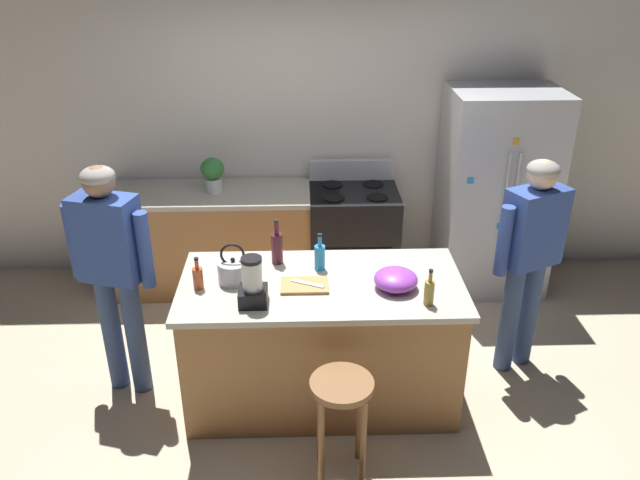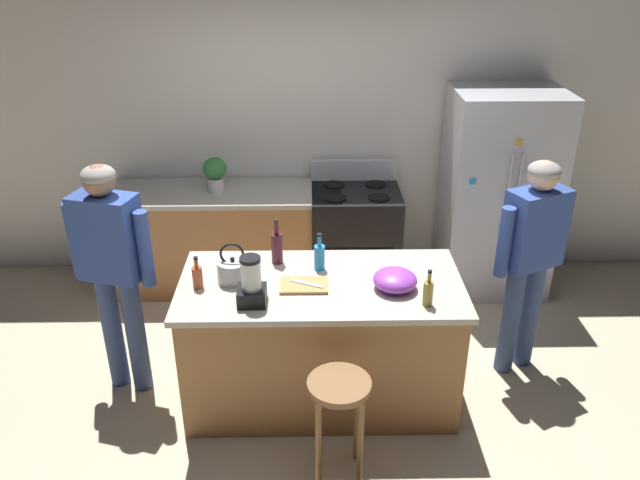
{
  "view_description": "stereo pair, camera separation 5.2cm",
  "coord_description": "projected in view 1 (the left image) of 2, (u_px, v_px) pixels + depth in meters",
  "views": [
    {
      "loc": [
        -0.12,
        -3.45,
        2.93
      ],
      "look_at": [
        0.0,
        0.3,
        1.06
      ],
      "focal_mm": 35.25,
      "sensor_mm": 36.0,
      "label": 1
    },
    {
      "loc": [
        -0.07,
        -3.45,
        2.93
      ],
      "look_at": [
        0.0,
        0.3,
        1.06
      ],
      "focal_mm": 35.25,
      "sensor_mm": 36.0,
      "label": 2
    }
  ],
  "objects": [
    {
      "name": "bottle_cooking_sauce",
      "position": [
        198.0,
        277.0,
        3.89
      ],
      "size": [
        0.06,
        0.06,
        0.22
      ],
      "color": "#B24C26",
      "rests_on": "kitchen_island"
    },
    {
      "name": "person_by_island_left",
      "position": [
        112.0,
        262.0,
        4.03
      ],
      "size": [
        0.59,
        0.32,
        1.65
      ],
      "color": "#384C7A",
      "rests_on": "ground_plane"
    },
    {
      "name": "bottle_soda",
      "position": [
        320.0,
        256.0,
        4.11
      ],
      "size": [
        0.07,
        0.07,
        0.26
      ],
      "color": "#268CD8",
      "rests_on": "kitchen_island"
    },
    {
      "name": "kitchen_island",
      "position": [
        321.0,
        340.0,
        4.19
      ],
      "size": [
        1.81,
        0.88,
        0.91
      ],
      "color": "#9E6B3D",
      "rests_on": "ground_plane"
    },
    {
      "name": "refrigerator",
      "position": [
        495.0,
        193.0,
        5.39
      ],
      "size": [
        0.9,
        0.73,
        1.77
      ],
      "color": "#B7BABF",
      "rests_on": "ground_plane"
    },
    {
      "name": "ground_plane",
      "position": [
        321.0,
        394.0,
        4.4
      ],
      "size": [
        14.0,
        14.0,
        0.0
      ],
      "primitive_type": "plane",
      "color": "beige"
    },
    {
      "name": "mixing_bowl",
      "position": [
        396.0,
        279.0,
        3.9
      ],
      "size": [
        0.27,
        0.27,
        0.12
      ],
      "primitive_type": "ellipsoid",
      "color": "purple",
      "rests_on": "kitchen_island"
    },
    {
      "name": "bar_stool",
      "position": [
        341.0,
        404.0,
        3.52
      ],
      "size": [
        0.36,
        0.36,
        0.69
      ],
      "color": "brown",
      "rests_on": "ground_plane"
    },
    {
      "name": "stove_range",
      "position": [
        353.0,
        238.0,
        5.56
      ],
      "size": [
        0.76,
        0.65,
        1.09
      ],
      "color": "black",
      "rests_on": "ground_plane"
    },
    {
      "name": "blender_appliance",
      "position": [
        253.0,
        285.0,
        3.71
      ],
      "size": [
        0.17,
        0.17,
        0.31
      ],
      "color": "black",
      "rests_on": "kitchen_island"
    },
    {
      "name": "bottle_vinegar",
      "position": [
        429.0,
        292.0,
        3.72
      ],
      "size": [
        0.06,
        0.06,
        0.24
      ],
      "color": "olive",
      "rests_on": "kitchen_island"
    },
    {
      "name": "potted_plant",
      "position": [
        213.0,
        173.0,
        5.28
      ],
      "size": [
        0.2,
        0.2,
        0.3
      ],
      "color": "silver",
      "rests_on": "back_counter_run"
    },
    {
      "name": "bottle_wine",
      "position": [
        277.0,
        247.0,
        4.17
      ],
      "size": [
        0.08,
        0.08,
        0.32
      ],
      "color": "#471923",
      "rests_on": "kitchen_island"
    },
    {
      "name": "back_wall",
      "position": [
        314.0,
        127.0,
        5.54
      ],
      "size": [
        8.0,
        0.1,
        2.7
      ],
      "primitive_type": "cube",
      "color": "silver",
      "rests_on": "ground_plane"
    },
    {
      "name": "back_counter_run",
      "position": [
        225.0,
        239.0,
        5.56
      ],
      "size": [
        2.0,
        0.64,
        0.91
      ],
      "color": "#9E6B3D",
      "rests_on": "ground_plane"
    },
    {
      "name": "person_by_sink_right",
      "position": [
        530.0,
        248.0,
        4.27
      ],
      "size": [
        0.57,
        0.37,
        1.6
      ],
      "color": "#384C7A",
      "rests_on": "ground_plane"
    },
    {
      "name": "chef_knife",
      "position": [
        308.0,
        284.0,
        3.93
      ],
      "size": [
        0.21,
        0.12,
        0.01
      ],
      "primitive_type": "cube",
      "rotation": [
        0.0,
        0.0,
        -0.44
      ],
      "color": "#B7BABF",
      "rests_on": "cutting_board"
    },
    {
      "name": "cutting_board",
      "position": [
        305.0,
        285.0,
        3.93
      ],
      "size": [
        0.3,
        0.2,
        0.02
      ],
      "primitive_type": "cube",
      "color": "#B7844C",
      "rests_on": "kitchen_island"
    },
    {
      "name": "tea_kettle",
      "position": [
        234.0,
        270.0,
        3.97
      ],
      "size": [
        0.28,
        0.2,
        0.27
      ],
      "color": "#B7BABF",
      "rests_on": "kitchen_island"
    }
  ]
}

